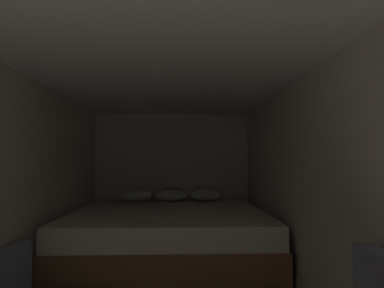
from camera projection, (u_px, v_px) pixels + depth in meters
wall_back at (172, 181)px, 4.93m from camera, size 2.47×0.05×2.08m
wall_right at (320, 202)px, 2.44m from camera, size 0.05×5.04×2.08m
ceiling_slab at (162, 63)px, 2.45m from camera, size 2.47×5.04×0.05m
bed at (169, 242)px, 3.80m from camera, size 2.25×2.08×0.95m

